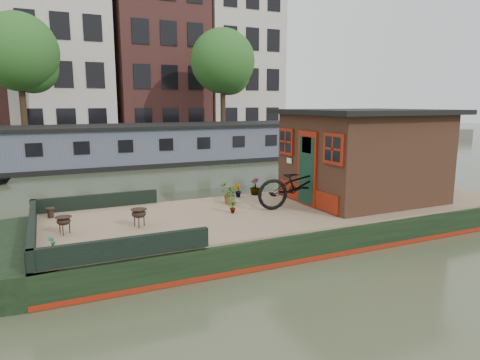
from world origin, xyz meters
name	(u,v)px	position (x,y,z in m)	size (l,w,h in m)	color
ground	(292,231)	(0.00, 0.00, 0.00)	(120.00, 120.00, 0.00)	#333C26
houseboat_hull	(245,227)	(-1.33, 0.00, 0.27)	(14.01, 4.02, 0.60)	black
houseboat_deck	(292,208)	(0.00, 0.00, 0.62)	(11.80, 3.80, 0.05)	#94755B
bow_bulwark	(79,223)	(-5.07, 0.00, 0.82)	(3.00, 4.00, 0.35)	black
cabin	(363,154)	(2.19, 0.00, 1.88)	(4.00, 3.50, 2.42)	black
bicycle	(300,184)	(0.14, -0.13, 1.24)	(0.79, 2.26, 1.19)	black
potted_plant_a	(233,204)	(-1.62, 0.05, 0.86)	(0.23, 0.15, 0.43)	brown
potted_plant_b	(238,191)	(-0.78, 1.62, 0.83)	(0.20, 0.16, 0.37)	brown
potted_plant_c	(229,194)	(-1.33, 0.95, 0.91)	(0.47, 0.41, 0.52)	#9F502E
potted_plant_d	(255,186)	(-0.20, 1.70, 0.89)	(0.27, 0.27, 0.49)	maroon
potted_plant_e	(52,245)	(-5.60, -1.21, 0.81)	(0.17, 0.11, 0.32)	maroon
brazier_front	(139,218)	(-3.88, -0.17, 0.84)	(0.36, 0.36, 0.39)	black
brazier_rear	(64,225)	(-5.35, -0.07, 0.83)	(0.34, 0.34, 0.36)	black
bollard_port	(51,213)	(-5.57, 1.41, 0.77)	(0.20, 0.20, 0.23)	black
bollard_stbd	(53,257)	(-5.60, -1.70, 0.75)	(0.18, 0.18, 0.20)	black
far_houseboat	(157,146)	(0.00, 14.00, 0.97)	(20.40, 4.40, 2.11)	#46505E
quay	(134,145)	(0.00, 20.50, 0.45)	(60.00, 6.00, 0.90)	#47443F
townhouse_row	(114,44)	(0.15, 27.50, 7.90)	(27.25, 8.00, 16.50)	brown
tree_left	(22,56)	(-6.36, 19.07, 5.89)	(4.40, 4.40, 7.40)	#332316
tree_right	(224,64)	(6.14, 19.07, 5.89)	(4.40, 4.40, 7.40)	#332316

